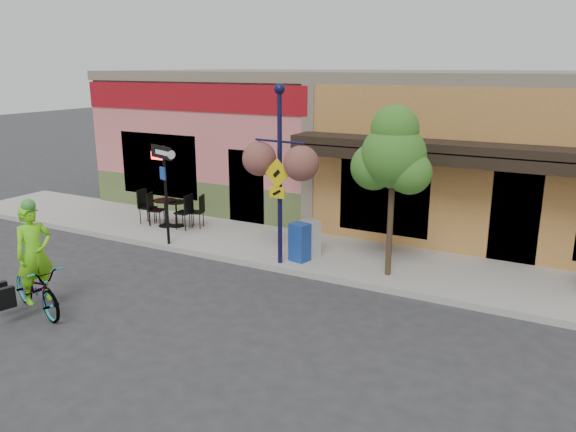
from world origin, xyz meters
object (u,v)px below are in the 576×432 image
Objects in this scene: lamp_post at (280,176)px; street_tree at (392,192)px; cyclist_rider at (36,266)px; one_way_sign at (166,196)px; newspaper_box_blue at (300,242)px; building at (391,142)px; newspaper_box_grey at (310,239)px; bicycle at (37,289)px.

street_tree is at bearing 15.78° from lamp_post.
one_way_sign is at bearing 20.66° from cyclist_rider.
street_tree is at bearing 15.34° from newspaper_box_blue.
newspaper_box_grey is (0.01, -6.00, -1.65)m from building.
lamp_post reaches higher than one_way_sign.
lamp_post is 3.38m from one_way_sign.
building is at bearing -0.87° from cyclist_rider.
street_tree is (2.10, -6.29, -0.20)m from building.
building is 6.75m from lamp_post.
lamp_post is 1.69m from newspaper_box_blue.
building reaches higher than one_way_sign.
building is at bearing 92.08° from lamp_post.
cyclist_rider is 5.74m from newspaper_box_blue.
street_tree is (5.47, 4.82, 1.55)m from bicycle.
lamp_post is at bearing -169.71° from street_tree.
street_tree reaches higher than cyclist_rider.
newspaper_box_blue is 0.40m from newspaper_box_grey.
newspaper_box_blue is (-0.06, -6.39, -1.64)m from building.
one_way_sign is 3.88m from newspaper_box_grey.
lamp_post is at bearing -17.96° from cyclist_rider.
newspaper_box_blue is 1.02× the size of newspaper_box_grey.
newspaper_box_blue is at bearing -90.54° from building.
lamp_post is (-0.40, -6.74, -0.02)m from building.
one_way_sign is 5.84m from street_tree.
bicycle is 0.47m from cyclist_rider.
street_tree is (2.09, -0.29, 1.45)m from newspaper_box_grey.
one_way_sign is 2.81× the size of newspaper_box_blue.
lamp_post reaches higher than cyclist_rider.
street_tree reaches higher than one_way_sign.
newspaper_box_grey is at bearing 172.13° from street_tree.
bicycle is 2.06× the size of newspaper_box_blue.
lamp_post is at bearing -94.63° from newspaper_box_grey.
building is 11.67m from cyclist_rider.
street_tree is at bearing -32.57° from cyclist_rider.
lamp_post is at bearing -18.41° from bicycle.
lamp_post reaches higher than newspaper_box_grey.
bicycle is at bearing -118.67° from lamp_post.
bicycle is at bearing 105.75° from cyclist_rider.
newspaper_box_blue is at bearing -18.86° from cyclist_rider.
newspaper_box_blue reaches higher than newspaper_box_grey.
street_tree reaches higher than newspaper_box_blue.
cyclist_rider is 0.51× the size of street_tree.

